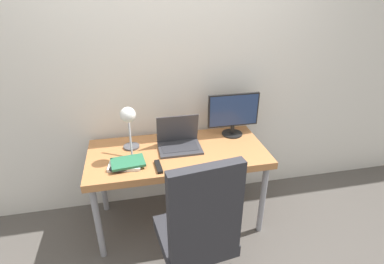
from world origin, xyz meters
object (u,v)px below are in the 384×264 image
laptop (179,142)px  office_chair (199,228)px  game_controller (119,168)px  monitor (233,113)px  desk_lamp (128,121)px  book_stack (126,164)px

laptop → office_chair: office_chair is taller
laptop → game_controller: bearing=-153.0°
monitor → laptop: bearing=-164.7°
office_chair → desk_lamp: bearing=116.5°
office_chair → book_stack: office_chair is taller
laptop → office_chair: size_ratio=0.31×
desk_lamp → book_stack: (-0.05, -0.15, -0.29)m
office_chair → book_stack: bearing=124.9°
desk_lamp → office_chair: size_ratio=0.38×
desk_lamp → monitor: bearing=12.2°
laptop → monitor: 0.56m
game_controller → book_stack: bearing=39.9°
laptop → desk_lamp: (-0.40, -0.06, 0.26)m
monitor → game_controller: bearing=-158.8°
laptop → game_controller: (-0.50, -0.25, -0.04)m
desk_lamp → office_chair: bearing=-63.5°
monitor → office_chair: size_ratio=0.41×
office_chair → game_controller: bearing=130.2°
desk_lamp → laptop: bearing=8.0°
office_chair → book_stack: size_ratio=3.92×
desk_lamp → book_stack: size_ratio=1.48×
laptop → office_chair: 0.84m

